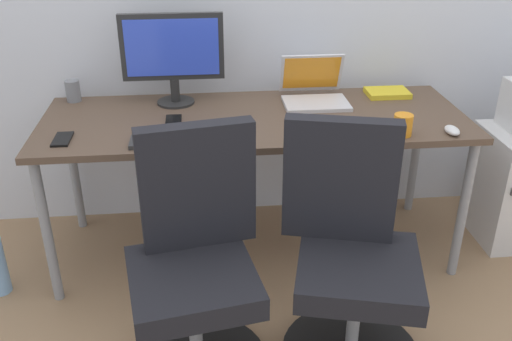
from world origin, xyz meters
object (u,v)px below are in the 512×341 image
(office_chair_left, at_px, (195,269))
(open_laptop, at_px, (314,91))
(coffee_mug, at_px, (403,125))
(office_chair_right, at_px, (350,260))
(desktop_monitor, at_px, (173,53))

(office_chair_left, bearing_deg, open_laptop, 56.55)
(open_laptop, bearing_deg, coffee_mug, -57.46)
(office_chair_right, relative_size, coffee_mug, 10.22)
(coffee_mug, bearing_deg, open_laptop, 122.54)
(desktop_monitor, height_order, coffee_mug, desktop_monitor)
(office_chair_left, height_order, office_chair_right, same)
(desktop_monitor, relative_size, open_laptop, 1.55)
(office_chair_left, relative_size, desktop_monitor, 1.96)
(office_chair_right, xyz_separation_m, open_laptop, (0.02, 0.91, 0.35))
(office_chair_right, bearing_deg, open_laptop, 88.57)
(office_chair_right, bearing_deg, coffee_mug, 55.06)
(open_laptop, relative_size, coffee_mug, 3.37)
(office_chair_right, height_order, open_laptop, open_laptop)
(office_chair_left, bearing_deg, office_chair_right, -0.09)
(coffee_mug, bearing_deg, desktop_monitor, 152.92)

